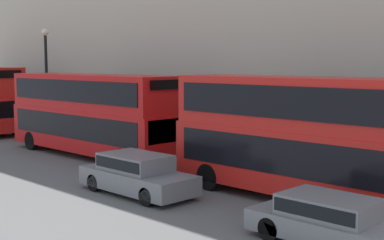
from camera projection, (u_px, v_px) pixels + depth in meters
The scene contains 6 objects.
bus_leading at pixel (320, 135), 17.77m from camera, with size 2.59×11.14×4.25m.
bus_second_in_queue at pixel (91, 111), 26.86m from camera, with size 2.59×11.22×4.14m.
car_dark_sedan at pixel (331, 220), 13.86m from camera, with size 1.79×4.42×1.30m.
car_hatchback at pixel (137, 173), 19.30m from camera, with size 1.90×4.65×1.45m.
street_lamp at pixel (46, 71), 33.21m from camera, with size 0.44×0.44×6.81m.
pedestrian at pixel (104, 134), 29.99m from camera, with size 0.36×0.36×1.58m.
Camera 1 is at (-13.96, -3.86, 4.77)m, focal length 50.00 mm.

